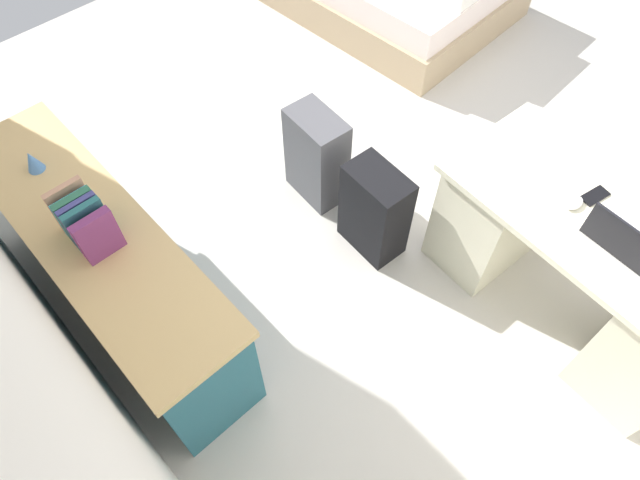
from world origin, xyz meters
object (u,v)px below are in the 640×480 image
(figurine_small, at_px, (32,161))
(laptop, at_px, (623,240))
(cell_phone_by_mouse, at_px, (595,196))
(desk, at_px, (574,266))
(credenza, at_px, (113,271))
(suitcase_spare_grey, at_px, (317,157))
(computer_mouse, at_px, (574,203))
(suitcase_black, at_px, (375,211))

(figurine_small, bearing_deg, laptop, -142.65)
(figurine_small, bearing_deg, cell_phone_by_mouse, -136.71)
(desk, relative_size, credenza, 0.82)
(figurine_small, bearing_deg, credenza, -179.82)
(credenza, distance_m, suitcase_spare_grey, 1.30)
(suitcase_spare_grey, relative_size, computer_mouse, 6.02)
(desk, height_order, suitcase_spare_grey, desk)
(suitcase_black, xyz_separation_m, laptop, (-1.06, -0.35, 0.50))
(credenza, height_order, computer_mouse, computer_mouse)
(credenza, xyz_separation_m, laptop, (-1.64, -1.61, 0.43))
(desk, distance_m, laptop, 0.42)
(suitcase_spare_grey, bearing_deg, suitcase_black, -179.09)
(computer_mouse, distance_m, cell_phone_by_mouse, 0.12)
(cell_phone_by_mouse, bearing_deg, suitcase_black, 42.72)
(desk, xyz_separation_m, laptop, (-0.10, 0.07, 0.40))
(credenza, height_order, figurine_small, figurine_small)
(suitcase_spare_grey, bearing_deg, desk, -160.70)
(cell_phone_by_mouse, xyz_separation_m, figurine_small, (1.90, 1.79, 0.04))
(desk, xyz_separation_m, computer_mouse, (0.15, 0.01, 0.37))
(suitcase_spare_grey, relative_size, figurine_small, 5.47)
(suitcase_black, relative_size, computer_mouse, 5.78)
(suitcase_black, xyz_separation_m, computer_mouse, (-0.80, -0.41, 0.47))
(computer_mouse, bearing_deg, laptop, 170.98)
(laptop, xyz_separation_m, figurine_small, (2.12, 1.62, -0.01))
(suitcase_black, xyz_separation_m, cell_phone_by_mouse, (-0.84, -0.52, 0.46))
(credenza, distance_m, figurine_small, 0.63)
(laptop, relative_size, figurine_small, 2.95)
(cell_phone_by_mouse, distance_m, figurine_small, 2.61)
(credenza, bearing_deg, figurine_small, 0.18)
(figurine_small, bearing_deg, desk, -140.08)
(suitcase_black, relative_size, suitcase_spare_grey, 0.96)
(credenza, xyz_separation_m, computer_mouse, (-1.38, -1.67, 0.39))
(cell_phone_by_mouse, height_order, figurine_small, figurine_small)
(suitcase_black, xyz_separation_m, figurine_small, (1.06, 1.27, 0.50))
(credenza, distance_m, computer_mouse, 2.21)
(desk, distance_m, suitcase_black, 1.05)
(suitcase_black, relative_size, figurine_small, 5.25)
(suitcase_spare_grey, distance_m, laptop, 1.67)
(laptop, height_order, figurine_small, laptop)
(desk, xyz_separation_m, cell_phone_by_mouse, (0.11, -0.10, 0.36))
(laptop, height_order, cell_phone_by_mouse, laptop)
(desk, relative_size, suitcase_black, 2.56)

